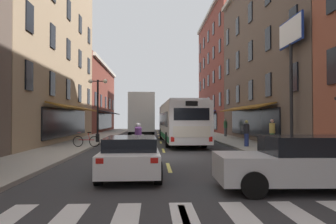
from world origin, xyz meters
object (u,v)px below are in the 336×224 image
at_px(box_truck, 141,116).
at_px(sedan_mid, 146,127).
at_px(transit_bus, 180,122).
at_px(sedan_far, 311,162).
at_px(motorcycle_rider, 138,142).
at_px(pedestrian_far, 225,127).
at_px(pedestrian_mid, 272,132).
at_px(sedan_near, 131,155).
at_px(billboard_sign, 291,49).
at_px(bicycle_near, 86,141).
at_px(pedestrian_near, 246,132).
at_px(street_lamp_twin, 98,107).

relative_size(box_truck, sedan_mid, 1.55).
xyz_separation_m(transit_bus, sedan_far, (2.07, -16.20, -0.91)).
bearing_deg(motorcycle_rider, pedestrian_far, 62.42).
xyz_separation_m(sedan_far, pedestrian_mid, (3.36, 11.55, 0.29)).
bearing_deg(pedestrian_mid, sedan_near, -154.06).
bearing_deg(motorcycle_rider, transit_bus, 71.35).
relative_size(billboard_sign, pedestrian_far, 4.24).
bearing_deg(bicycle_near, pedestrian_near, -0.06).
bearing_deg(billboard_sign, sedan_mid, 108.15).
bearing_deg(street_lamp_twin, transit_bus, 4.00).
distance_m(box_truck, bicycle_near, 12.49).
xyz_separation_m(bicycle_near, pedestrian_near, (9.92, -0.01, 0.50)).
bearing_deg(sedan_far, sedan_near, 152.59).
distance_m(pedestrian_mid, street_lamp_twin, 12.45).
relative_size(sedan_mid, bicycle_near, 2.81).
height_order(sedan_far, pedestrian_near, pedestrian_near).
relative_size(transit_bus, street_lamp_twin, 2.67).
distance_m(motorcycle_rider, pedestrian_far, 17.00).
bearing_deg(sedan_near, sedan_mid, 90.39).
bearing_deg(street_lamp_twin, motorcycle_rider, -66.65).
distance_m(billboard_sign, street_lamp_twin, 13.81).
relative_size(motorcycle_rider, street_lamp_twin, 0.44).
height_order(pedestrian_mid, street_lamp_twin, street_lamp_twin).
bearing_deg(pedestrian_mid, pedestrian_far, 69.76).
xyz_separation_m(box_truck, pedestrian_far, (8.31, -0.65, -1.11)).
bearing_deg(sedan_far, pedestrian_far, 82.53).
xyz_separation_m(pedestrian_mid, pedestrian_far, (-0.34, 11.48, 0.02)).
xyz_separation_m(sedan_mid, pedestrian_near, (6.78, -23.80, 0.26)).
bearing_deg(pedestrian_far, pedestrian_near, -41.35).
xyz_separation_m(box_truck, sedan_mid, (0.25, 11.76, -1.39)).
height_order(bicycle_near, pedestrian_mid, pedestrian_mid).
height_order(box_truck, motorcycle_rider, box_truck).
relative_size(sedan_far, motorcycle_rider, 2.33).
distance_m(sedan_far, pedestrian_near, 11.76).
xyz_separation_m(billboard_sign, pedestrian_near, (-1.82, 2.44, -4.72)).
xyz_separation_m(billboard_sign, sedan_mid, (-8.60, 26.24, -4.98)).
distance_m(transit_bus, sedan_near, 14.01).
bearing_deg(sedan_near, transit_bus, 78.62).
xyz_separation_m(sedan_near, sedan_far, (4.82, -2.50, 0.06)).
height_order(transit_bus, sedan_mid, transit_bus).
height_order(billboard_sign, pedestrian_far, billboard_sign).
distance_m(box_truck, pedestrian_near, 13.99).
bearing_deg(bicycle_near, motorcycle_rider, -47.75).
relative_size(pedestrian_far, street_lamp_twin, 0.37).
height_order(box_truck, pedestrian_far, box_truck).
height_order(sedan_near, pedestrian_near, pedestrian_near).
bearing_deg(bicycle_near, box_truck, 76.48).
height_order(transit_bus, pedestrian_mid, transit_bus).
distance_m(box_truck, sedan_mid, 11.84).
xyz_separation_m(sedan_mid, pedestrian_mid, (8.41, -23.88, 0.26)).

